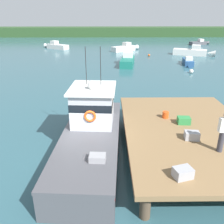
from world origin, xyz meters
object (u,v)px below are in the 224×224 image
object	(u,v)px
moored_boat_off_the_point	(193,52)
moored_boat_far_right	(199,43)
crate_single_by_cleat	(192,135)
main_fishing_boat	(92,131)
deckhand_by_the_boat	(223,132)
moored_boat_mid_harbor	(128,61)
mooring_buoy_spare_mooring	(149,55)
moored_boat_near_channel	(125,48)
crate_stack_near_edge	(184,120)
moored_boat_far_left	(188,62)
bait_bucket	(166,115)
mooring_buoy_channel_marker	(191,71)
crate_stack_mid_dock	(183,173)
moored_boat_outer_mooring	(56,46)

from	to	relation	value
moored_boat_off_the_point	moored_boat_far_right	bearing A→B (deg)	66.94
crate_single_by_cleat	main_fishing_boat	bearing A→B (deg)	164.90
deckhand_by_the_boat	moored_boat_mid_harbor	xyz separation A→B (m)	(-1.90, 23.05, -1.53)
main_fishing_boat	mooring_buoy_spare_mooring	size ratio (longest dim) A/B	29.74
moored_boat_mid_harbor	moored_boat_near_channel	bearing A→B (deg)	87.97
crate_single_by_cleat	crate_stack_near_edge	size ratio (longest dim) A/B	1.00
main_fishing_boat	moored_boat_near_channel	distance (m)	33.32
main_fishing_boat	crate_single_by_cleat	world-z (taller)	main_fishing_boat
moored_boat_off_the_point	moored_boat_mid_harbor	bearing A→B (deg)	-146.02
moored_boat_far_right	moored_boat_far_left	size ratio (longest dim) A/B	1.08
bait_bucket	mooring_buoy_channel_marker	distance (m)	16.19
moored_boat_off_the_point	crate_stack_near_edge	bearing A→B (deg)	-108.96
crate_stack_mid_dock	mooring_buoy_channel_marker	world-z (taller)	crate_stack_mid_dock
moored_boat_near_channel	moored_boat_far_left	world-z (taller)	moored_boat_near_channel
main_fishing_boat	crate_single_by_cleat	size ratio (longest dim) A/B	16.49
crate_stack_near_edge	moored_boat_mid_harbor	distance (m)	20.54
moored_boat_off_the_point	mooring_buoy_channel_marker	xyz separation A→B (m)	(-4.05, -12.12, -0.32)
main_fishing_boat	crate_stack_near_edge	bearing A→B (deg)	5.04
main_fishing_boat	moored_boat_mid_harbor	world-z (taller)	main_fishing_boat
deckhand_by_the_boat	moored_boat_near_channel	distance (m)	35.34
moored_boat_far_left	mooring_buoy_channel_marker	size ratio (longest dim) A/B	9.24
crate_stack_mid_dock	mooring_buoy_channel_marker	size ratio (longest dim) A/B	1.29
bait_bucket	moored_boat_near_channel	xyz separation A→B (m)	(-0.05, 32.02, -0.88)
deckhand_by_the_boat	moored_boat_outer_mooring	world-z (taller)	deckhand_by_the_boat
bait_bucket	crate_stack_mid_dock	bearing A→B (deg)	-95.80
moored_boat_far_left	mooring_buoy_spare_mooring	world-z (taller)	moored_boat_far_left
bait_bucket	mooring_buoy_spare_mooring	distance (m)	26.47
moored_boat_far_left	mooring_buoy_spare_mooring	size ratio (longest dim) A/B	12.88
crate_stack_mid_dock	moored_boat_mid_harbor	bearing A→B (deg)	89.98
moored_boat_far_right	deckhand_by_the_boat	bearing A→B (deg)	-108.42
deckhand_by_the_boat	crate_stack_near_edge	bearing A→B (deg)	104.69
moored_boat_outer_mooring	moored_boat_off_the_point	xyz separation A→B (m)	(22.97, -7.75, 0.07)
bait_bucket	moored_boat_far_left	size ratio (longest dim) A/B	0.08
bait_bucket	moored_boat_outer_mooring	bearing A→B (deg)	110.07
moored_boat_far_left	mooring_buoy_spare_mooring	bearing A→B (deg)	121.97
moored_boat_mid_harbor	deckhand_by_the_boat	bearing A→B (deg)	-85.29
main_fishing_boat	moored_boat_off_the_point	distance (m)	31.42
crate_stack_mid_dock	mooring_buoy_spare_mooring	xyz separation A→B (m)	(3.77, 31.11, -1.21)
moored_boat_far_right	moored_boat_mid_harbor	distance (m)	26.34
main_fishing_boat	moored_boat_far_right	distance (m)	45.89
moored_boat_near_channel	moored_boat_mid_harbor	distance (m)	12.24
crate_single_by_cleat	moored_boat_near_channel	xyz separation A→B (m)	(-0.69, 34.29, -0.88)
moored_boat_mid_harbor	mooring_buoy_channel_marker	size ratio (longest dim) A/B	13.32
moored_boat_near_channel	moored_boat_far_left	bearing A→B (deg)	-58.97
bait_bucket	mooring_buoy_channel_marker	world-z (taller)	bait_bucket
crate_stack_near_edge	moored_boat_far_right	size ratio (longest dim) A/B	0.13
crate_stack_mid_dock	crate_stack_near_edge	size ratio (longest dim) A/B	1.00
deckhand_by_the_boat	moored_boat_off_the_point	xyz separation A→B (m)	(8.85, 30.29, -1.51)
main_fishing_boat	moored_boat_far_right	world-z (taller)	main_fishing_boat
mooring_buoy_channel_marker	moored_boat_off_the_point	bearing A→B (deg)	71.54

